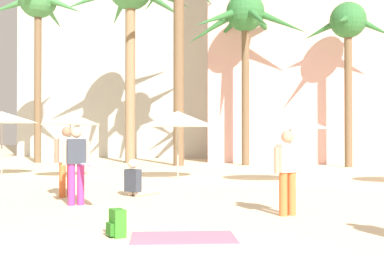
% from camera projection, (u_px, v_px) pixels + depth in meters
% --- Properties ---
extents(palm_tree_far_left, '(4.45, 4.51, 7.87)m').
position_uv_depth(palm_tree_far_left, '(348.00, 31.00, 24.73)').
color(palm_tree_far_left, brown).
rests_on(palm_tree_far_left, ground).
extents(palm_tree_center, '(6.27, 6.28, 10.07)m').
position_uv_depth(palm_tree_center, '(38.00, 9.00, 28.50)').
color(palm_tree_center, brown).
rests_on(palm_tree_center, ground).
extents(palm_tree_right, '(7.60, 6.93, 10.76)m').
position_uv_depth(palm_tree_right, '(130.00, 1.00, 28.10)').
color(palm_tree_right, '#896B4C').
rests_on(palm_tree_right, ground).
extents(palm_tree_far_right, '(6.33, 5.89, 8.72)m').
position_uv_depth(palm_tree_far_right, '(245.00, 23.00, 26.23)').
color(palm_tree_far_right, brown).
rests_on(palm_tree_far_right, ground).
extents(cafe_umbrella_0, '(2.65, 2.65, 2.36)m').
position_uv_depth(cafe_umbrella_0, '(178.00, 119.00, 17.94)').
color(cafe_umbrella_0, gray).
rests_on(cafe_umbrella_0, ground).
extents(cafe_umbrella_2, '(2.47, 2.47, 2.19)m').
position_uv_depth(cafe_umbrella_2, '(290.00, 122.00, 16.58)').
color(cafe_umbrella_2, gray).
rests_on(cafe_umbrella_2, ground).
extents(cafe_umbrella_3, '(2.63, 2.63, 2.40)m').
position_uv_depth(cafe_umbrella_3, '(2.00, 117.00, 19.27)').
color(cafe_umbrella_3, gray).
rests_on(cafe_umbrella_3, ground).
extents(cafe_umbrella_6, '(2.07, 2.07, 2.32)m').
position_uv_depth(cafe_umbrella_6, '(70.00, 119.00, 18.20)').
color(cafe_umbrella_6, gray).
rests_on(cafe_umbrella_6, ground).
extents(beach_towel, '(1.81, 1.46, 0.01)m').
position_uv_depth(beach_towel, '(183.00, 238.00, 7.75)').
color(beach_towel, '#EF6684').
rests_on(beach_towel, ground).
extents(backpack, '(0.35, 0.35, 0.42)m').
position_uv_depth(backpack, '(117.00, 224.00, 7.85)').
color(backpack, '#2F7E21').
rests_on(backpack, ground).
extents(person_far_right, '(2.36, 2.56, 1.72)m').
position_uv_depth(person_far_right, '(79.00, 163.00, 11.49)').
color(person_far_right, '#B7337F').
rests_on(person_far_right, ground).
extents(person_near_right, '(0.70, 1.06, 0.94)m').
position_uv_depth(person_near_right, '(138.00, 183.00, 13.12)').
color(person_near_right, beige).
rests_on(person_near_right, ground).
extents(person_mid_center, '(0.47, 0.52, 1.74)m').
position_uv_depth(person_mid_center, '(66.00, 159.00, 12.82)').
color(person_mid_center, orange).
rests_on(person_mid_center, ground).
extents(person_near_left, '(0.50, 0.49, 1.63)m').
position_uv_depth(person_near_left, '(287.00, 169.00, 9.91)').
color(person_near_left, orange).
rests_on(person_near_left, ground).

